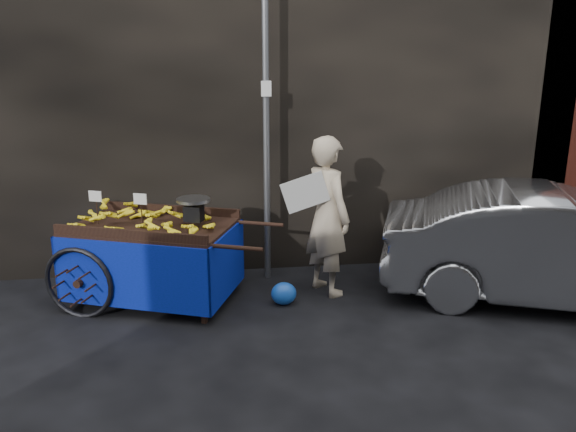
{
  "coord_description": "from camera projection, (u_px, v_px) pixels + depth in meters",
  "views": [
    {
      "loc": [
        -0.31,
        -5.5,
        2.75
      ],
      "look_at": [
        0.46,
        0.5,
        1.04
      ],
      "focal_mm": 35.0,
      "sensor_mm": 36.0,
      "label": 1
    }
  ],
  "objects": [
    {
      "name": "ground",
      "position": [
        251.0,
        323.0,
        6.04
      ],
      "size": [
        80.0,
        80.0,
        0.0
      ],
      "primitive_type": "plane",
      "color": "black",
      "rests_on": "ground"
    },
    {
      "name": "building_wall",
      "position": [
        264.0,
        76.0,
        7.89
      ],
      "size": [
        13.5,
        2.0,
        5.0
      ],
      "color": "black",
      "rests_on": "ground"
    },
    {
      "name": "street_pole",
      "position": [
        266.0,
        122.0,
        6.77
      ],
      "size": [
        0.12,
        0.1,
        4.0
      ],
      "color": "slate",
      "rests_on": "ground"
    },
    {
      "name": "banana_cart",
      "position": [
        148.0,
        232.0,
        6.42
      ],
      "size": [
        2.69,
        1.88,
        1.34
      ],
      "rotation": [
        0.0,
        0.0,
        -0.36
      ],
      "color": "black",
      "rests_on": "ground"
    },
    {
      "name": "vendor",
      "position": [
        327.0,
        216.0,
        6.61
      ],
      "size": [
        0.95,
        0.83,
        1.91
      ],
      "rotation": [
        0.0,
        0.0,
        2.07
      ],
      "color": "#BCA88B",
      "rests_on": "ground"
    },
    {
      "name": "plastic_bag",
      "position": [
        284.0,
        294.0,
        6.46
      ],
      "size": [
        0.3,
        0.24,
        0.27
      ],
      "primitive_type": "ellipsoid",
      "color": "blue",
      "rests_on": "ground"
    },
    {
      "name": "parked_car",
      "position": [
        560.0,
        248.0,
        6.41
      ],
      "size": [
        4.23,
        2.69,
        1.32
      ],
      "primitive_type": "imported",
      "rotation": [
        0.0,
        0.0,
        1.22
      ],
      "color": "#B6B9BE",
      "rests_on": "ground"
    }
  ]
}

